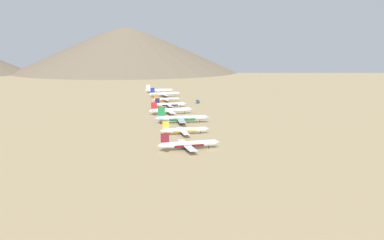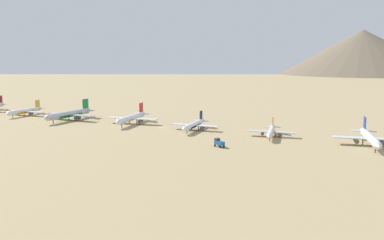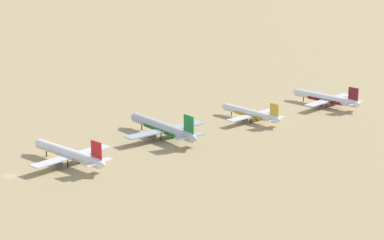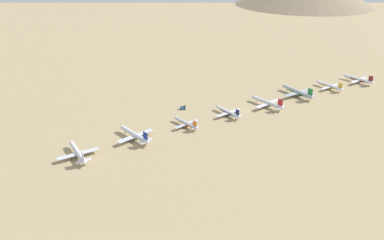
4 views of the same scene
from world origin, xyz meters
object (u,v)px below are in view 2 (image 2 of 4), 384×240
(parked_jet_3, at_px, (132,118))
(parked_jet_6, at_px, (370,138))
(service_truck, at_px, (219,143))
(parked_jet_4, at_px, (194,125))
(parked_jet_1, at_px, (25,111))
(parked_jet_5, at_px, (271,131))
(parked_jet_2, at_px, (69,114))

(parked_jet_3, xyz_separation_m, parked_jet_6, (29.37, 133.83, -0.03))
(parked_jet_3, relative_size, service_truck, 7.38)
(parked_jet_3, xyz_separation_m, parked_jet_4, (11.36, 43.45, -0.71))
(parked_jet_1, height_order, parked_jet_5, parked_jet_1)
(parked_jet_4, distance_m, service_truck, 43.66)
(parked_jet_6, xyz_separation_m, service_truck, (19.84, -68.65, -1.88))
(parked_jet_1, relative_size, parked_jet_3, 0.86)
(parked_jet_5, height_order, parked_jet_6, parked_jet_6)
(parked_jet_4, relative_size, parked_jet_6, 0.84)
(parked_jet_3, distance_m, parked_jet_4, 44.91)
(parked_jet_6, bearing_deg, parked_jet_3, -102.38)
(parked_jet_3, bearing_deg, parked_jet_4, 75.35)
(parked_jet_2, xyz_separation_m, parked_jet_3, (3.13, 45.92, -0.29))
(parked_jet_5, relative_size, parked_jet_6, 0.77)
(parked_jet_6, bearing_deg, parked_jet_2, -100.25)
(parked_jet_6, bearing_deg, parked_jet_5, -101.94)
(parked_jet_5, relative_size, service_truck, 5.66)
(parked_jet_2, relative_size, parked_jet_5, 1.41)
(service_truck, bearing_deg, parked_jet_3, -127.05)
(parked_jet_3, bearing_deg, parked_jet_6, 77.62)
(parked_jet_3, xyz_separation_m, parked_jet_5, (19.58, 87.53, -0.96))
(parked_jet_4, xyz_separation_m, parked_jet_5, (8.22, 44.09, -0.25))
(parked_jet_1, bearing_deg, parked_jet_2, 75.20)
(parked_jet_2, bearing_deg, parked_jet_3, 86.10)
(parked_jet_2, bearing_deg, parked_jet_4, 80.79)
(parked_jet_5, bearing_deg, parked_jet_2, -99.66)
(parked_jet_2, xyz_separation_m, service_truck, (52.34, 111.09, -2.20))
(parked_jet_3, height_order, parked_jet_6, parked_jet_3)
(parked_jet_4, relative_size, service_truck, 6.13)
(parked_jet_6, relative_size, service_truck, 7.32)
(parked_jet_4, xyz_separation_m, service_truck, (37.85, 21.73, -1.19))
(parked_jet_1, distance_m, parked_jet_4, 135.00)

